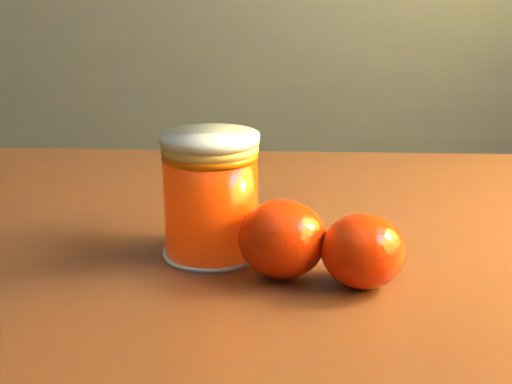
{
  "coord_description": "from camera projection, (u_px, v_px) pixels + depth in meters",
  "views": [
    {
      "loc": [
        0.8,
        -0.39,
        0.95
      ],
      "look_at": [
        0.83,
        0.18,
        0.77
      ],
      "focal_mm": 50.0,
      "sensor_mm": 36.0,
      "label": 1
    }
  ],
  "objects": [
    {
      "name": "table",
      "position": [
        349.0,
        344.0,
        0.64
      ],
      "size": [
        1.02,
        0.76,
        0.72
      ],
      "rotation": [
        0.0,
        0.0,
        -0.1
      ],
      "color": "brown",
      "rests_on": "ground"
    },
    {
      "name": "orange_back",
      "position": [
        363.0,
        251.0,
        0.54
      ],
      "size": [
        0.08,
        0.08,
        0.06
      ],
      "primitive_type": "ellipsoid",
      "rotation": [
        0.0,
        0.0,
        -0.4
      ],
      "color": "red",
      "rests_on": "table"
    },
    {
      "name": "juice_glass",
      "position": [
        211.0,
        196.0,
        0.59
      ],
      "size": [
        0.08,
        0.08,
        0.1
      ],
      "rotation": [
        0.0,
        0.0,
        0.44
      ],
      "color": "#EC3204",
      "rests_on": "table"
    },
    {
      "name": "orange_front",
      "position": [
        282.0,
        239.0,
        0.55
      ],
      "size": [
        0.08,
        0.08,
        0.06
      ],
      "primitive_type": "ellipsoid",
      "rotation": [
        0.0,
        0.0,
        -0.09
      ],
      "color": "red",
      "rests_on": "table"
    }
  ]
}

